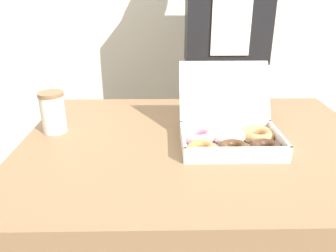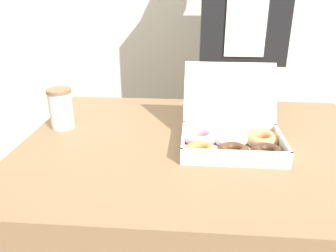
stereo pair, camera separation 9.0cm
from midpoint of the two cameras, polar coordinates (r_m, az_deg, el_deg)
table at (r=1.27m, az=7.25°, el=-18.34°), size 1.14×0.87×0.76m
donut_box at (r=1.03m, az=13.44°, el=-1.89°), size 0.32×0.32×0.23m
coffee_cup at (r=1.18m, az=-16.12°, el=2.94°), size 0.08×0.08×0.14m
person_customer at (r=1.62m, az=14.12°, el=11.83°), size 0.38×0.21×1.67m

